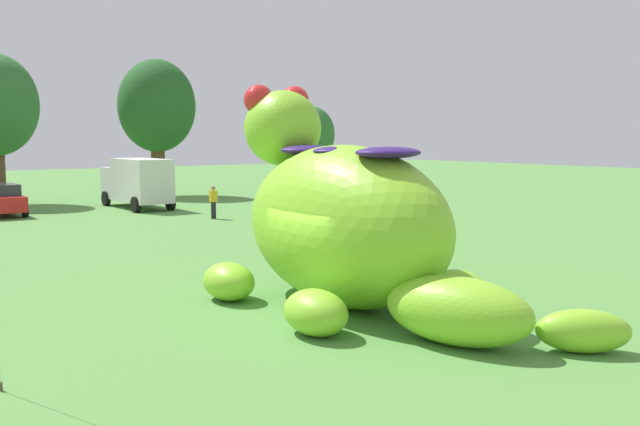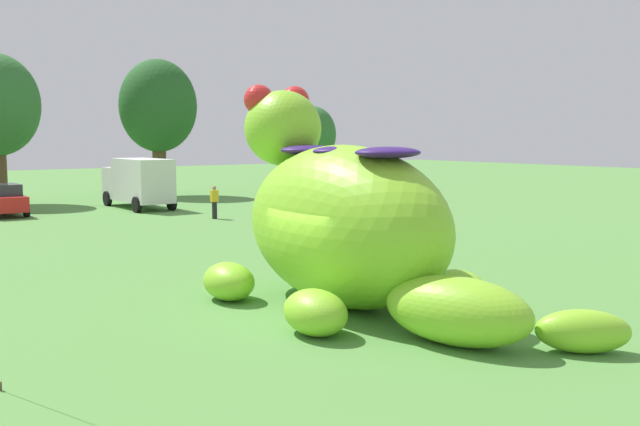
{
  "view_description": "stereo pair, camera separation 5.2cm",
  "coord_description": "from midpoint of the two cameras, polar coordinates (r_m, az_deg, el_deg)",
  "views": [
    {
      "loc": [
        -9.63,
        -13.62,
        4.27
      ],
      "look_at": [
        1.18,
        1.36,
        2.25
      ],
      "focal_mm": 39.66,
      "sensor_mm": 36.0,
      "label": 1
    },
    {
      "loc": [
        -9.59,
        -13.65,
        4.27
      ],
      "look_at": [
        1.18,
        1.36,
        2.25
      ],
      "focal_mm": 39.66,
      "sensor_mm": 36.0,
      "label": 2
    }
  ],
  "objects": [
    {
      "name": "car_red",
      "position": [
        41.43,
        -24.13,
        0.96
      ],
      "size": [
        1.96,
        4.11,
        1.72
      ],
      "color": "red",
      "rests_on": "ground"
    },
    {
      "name": "tree_centre",
      "position": [
        57.03,
        -0.56,
        6.31
      ],
      "size": [
        3.75,
        3.75,
        6.66
      ],
      "color": "brown",
      "rests_on": "ground"
    },
    {
      "name": "ground_plane",
      "position": [
        17.22,
        -0.48,
        -8.13
      ],
      "size": [
        160.0,
        160.0,
        0.0
      ],
      "primitive_type": "plane",
      "color": "#568E42"
    },
    {
      "name": "tree_centre_left",
      "position": [
        51.95,
        -12.9,
        8.35
      ],
      "size": [
        5.45,
        5.45,
        9.68
      ],
      "color": "brown",
      "rests_on": "ground"
    },
    {
      "name": "box_truck",
      "position": [
        43.26,
        -14.43,
        2.5
      ],
      "size": [
        2.41,
        6.43,
        2.95
      ],
      "color": "silver",
      "rests_on": "ground"
    },
    {
      "name": "giant_inflatable_creature",
      "position": [
        17.8,
        2.03,
        -0.8
      ],
      "size": [
        5.88,
        11.22,
        5.72
      ],
      "color": "#8CD12D",
      "rests_on": "ground"
    },
    {
      "name": "spectator_mid_field",
      "position": [
        36.93,
        -8.47,
        0.85
      ],
      "size": [
        0.38,
        0.26,
        1.71
      ],
      "color": "black",
      "rests_on": "ground"
    }
  ]
}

